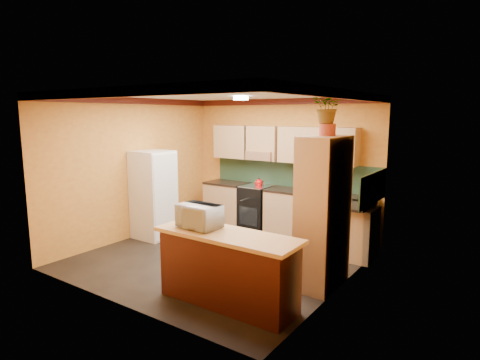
% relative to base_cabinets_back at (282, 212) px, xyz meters
% --- Properties ---
extents(room_shell, '(4.24, 4.24, 2.72)m').
position_rel_base_cabinets_back_xyz_m(room_shell, '(-0.17, -1.52, 1.65)').
color(room_shell, black).
rests_on(room_shell, ground).
extents(base_cabinets_back, '(3.65, 0.60, 0.88)m').
position_rel_base_cabinets_back_xyz_m(base_cabinets_back, '(0.00, 0.00, 0.00)').
color(base_cabinets_back, tan).
rests_on(base_cabinets_back, ground).
extents(countertop_back, '(3.65, 0.62, 0.04)m').
position_rel_base_cabinets_back_xyz_m(countertop_back, '(0.00, -0.00, 0.46)').
color(countertop_back, black).
rests_on(countertop_back, base_cabinets_back).
extents(stove, '(0.58, 0.58, 0.91)m').
position_rel_base_cabinets_back_xyz_m(stove, '(-0.62, -0.00, 0.02)').
color(stove, black).
rests_on(stove, ground).
extents(kettle, '(0.23, 0.23, 0.18)m').
position_rel_base_cabinets_back_xyz_m(kettle, '(-0.52, -0.05, 0.56)').
color(kettle, '#AE0D0B').
rests_on(kettle, stove).
extents(sink, '(0.48, 0.40, 0.03)m').
position_rel_base_cabinets_back_xyz_m(sink, '(0.78, 0.00, 0.50)').
color(sink, silver).
rests_on(sink, countertop_back).
extents(base_cabinets_right, '(0.60, 0.80, 0.88)m').
position_rel_base_cabinets_back_xyz_m(base_cabinets_right, '(1.61, -0.57, 0.00)').
color(base_cabinets_right, tan).
rests_on(base_cabinets_right, ground).
extents(countertop_right, '(0.62, 0.80, 0.04)m').
position_rel_base_cabinets_back_xyz_m(countertop_right, '(1.61, -0.57, 0.46)').
color(countertop_right, black).
rests_on(countertop_right, base_cabinets_right).
extents(fridge, '(0.68, 0.66, 1.70)m').
position_rel_base_cabinets_back_xyz_m(fridge, '(-1.94, -1.64, 0.41)').
color(fridge, white).
rests_on(fridge, ground).
extents(pantry, '(0.48, 0.90, 2.10)m').
position_rel_base_cabinets_back_xyz_m(pantry, '(1.66, -1.89, 0.61)').
color(pantry, tan).
rests_on(pantry, ground).
extents(fern_pot, '(0.22, 0.22, 0.16)m').
position_rel_base_cabinets_back_xyz_m(fern_pot, '(1.66, -1.84, 1.74)').
color(fern_pot, '#AB3D29').
rests_on(fern_pot, pantry).
extents(fern, '(0.47, 0.43, 0.46)m').
position_rel_base_cabinets_back_xyz_m(fern, '(1.66, -1.84, 2.05)').
color(fern, tan).
rests_on(fern, fern_pot).
extents(breakfast_bar, '(1.80, 0.55, 0.88)m').
position_rel_base_cabinets_back_xyz_m(breakfast_bar, '(0.92, -3.11, 0.00)').
color(breakfast_bar, '#521513').
rests_on(breakfast_bar, ground).
extents(bar_top, '(1.90, 0.65, 0.05)m').
position_rel_base_cabinets_back_xyz_m(bar_top, '(0.92, -3.11, 0.47)').
color(bar_top, tan).
rests_on(bar_top, breakfast_bar).
extents(microwave, '(0.56, 0.39, 0.30)m').
position_rel_base_cabinets_back_xyz_m(microwave, '(0.46, -3.11, 0.64)').
color(microwave, white).
rests_on(microwave, bar_top).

